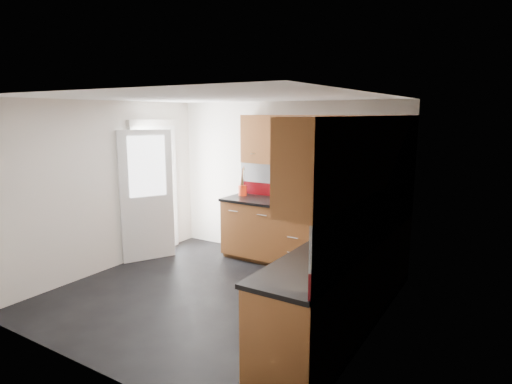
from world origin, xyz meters
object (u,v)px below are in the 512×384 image
Objects in this scene: food_processor at (369,212)px; gas_hob at (302,204)px; utensil_pot at (242,189)px; toaster at (328,199)px.

gas_hob is at bearing 152.76° from food_processor.
gas_hob is 1.22× the size of utensil_pot.
food_processor is at bearing -17.74° from utensil_pot.
gas_hob is 1.11m from utensil_pot.
toaster is 0.92× the size of food_processor.
utensil_pot is 1.54× the size of toaster.
food_processor is (2.25, -0.72, 0.05)m from utensil_pot.
utensil_pot is 2.36m from food_processor.
utensil_pot reaches higher than gas_hob.
utensil_pot reaches higher than toaster.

